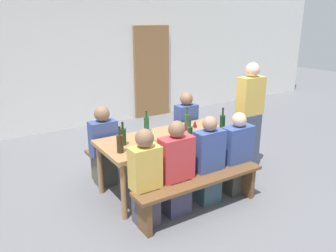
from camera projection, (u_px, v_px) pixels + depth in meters
ground_plane at (168, 188)px, 4.65m from camera, size 24.00×24.00×0.00m
back_wall at (79, 51)px, 6.92m from camera, size 14.00×0.20×3.20m
wooden_door at (152, 72)px, 7.82m from camera, size 0.90×0.06×2.10m
tasting_table at (168, 143)px, 4.45m from camera, size 1.82×0.85×0.75m
bench_near at (201, 186)px, 3.97m from camera, size 1.72×0.30×0.45m
bench_far at (143, 148)px, 5.13m from camera, size 1.72×0.30×0.45m
wine_bottle_0 at (123, 136)px, 4.11m from camera, size 0.08×0.08×0.30m
wine_bottle_1 at (187, 121)px, 4.69m from camera, size 0.07×0.07×0.32m
wine_bottle_2 at (120, 143)px, 3.88m from camera, size 0.08×0.08×0.32m
wine_bottle_3 at (222, 123)px, 4.59m from camera, size 0.07×0.07×0.34m
wine_bottle_4 at (190, 135)px, 4.14m from camera, size 0.07×0.07×0.32m
wine_bottle_5 at (146, 124)px, 4.61m from camera, size 0.07×0.07×0.29m
wine_glass_0 at (154, 134)px, 4.20m from camera, size 0.07×0.07×0.16m
wine_glass_1 at (175, 127)px, 4.39m from camera, size 0.08×0.08×0.18m
wine_glass_2 at (195, 124)px, 4.51m from camera, size 0.06×0.06×0.19m
wine_glass_3 at (186, 127)px, 4.41m from camera, size 0.08×0.08×0.18m
seated_guest_near_0 at (145, 180)px, 3.69m from camera, size 0.33×0.24×1.14m
seated_guest_near_1 at (176, 171)px, 3.90m from camera, size 0.40×0.24×1.16m
seated_guest_near_2 at (208, 163)px, 4.14m from camera, size 0.38×0.24×1.14m
seated_guest_near_3 at (237, 156)px, 4.40m from camera, size 0.41×0.24×1.11m
seated_guest_far_0 at (104, 148)px, 4.60m from camera, size 0.37×0.24×1.14m
seated_guest_far_1 at (186, 130)px, 5.31m from camera, size 0.33×0.24×1.16m
standing_host at (249, 119)px, 5.07m from camera, size 0.41×0.24×1.64m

